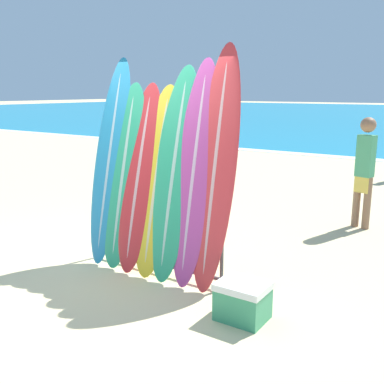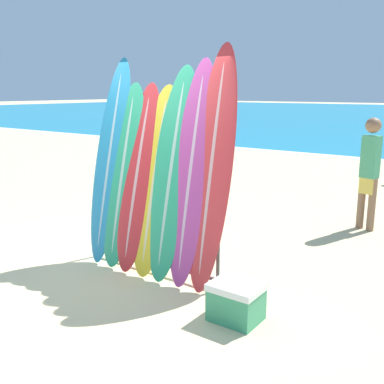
# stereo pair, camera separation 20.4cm
# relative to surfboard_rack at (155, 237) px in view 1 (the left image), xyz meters

# --- Properties ---
(ground_plane) EXTENTS (160.00, 160.00, 0.00)m
(ground_plane) POSITION_rel_surfboard_rack_xyz_m (-0.39, -0.27, -0.45)
(ground_plane) COLOR beige
(surfboard_rack) EXTENTS (1.88, 0.04, 0.82)m
(surfboard_rack) POSITION_rel_surfboard_rack_xyz_m (0.00, 0.00, 0.00)
(surfboard_rack) COLOR #47474C
(surfboard_rack) RESTS_ON ground_plane
(surfboard_slot_0) EXTENTS (0.51, 0.68, 2.56)m
(surfboard_slot_0) POSITION_rel_surfboard_rack_xyz_m (-0.76, 0.09, 0.83)
(surfboard_slot_0) COLOR teal
(surfboard_slot_0) RESTS_ON ground_plane
(surfboard_slot_1) EXTENTS (0.58, 0.61, 2.25)m
(surfboard_slot_1) POSITION_rel_surfboard_rack_xyz_m (-0.51, 0.05, 0.68)
(surfboard_slot_1) COLOR #289E70
(surfboard_slot_1) RESTS_ON ground_plane
(surfboard_slot_2) EXTENTS (0.54, 0.66, 2.25)m
(surfboard_slot_2) POSITION_rel_surfboard_rack_xyz_m (-0.26, 0.05, 0.68)
(surfboard_slot_2) COLOR red
(surfboard_slot_2) RESTS_ON ground_plane
(surfboard_slot_3) EXTENTS (0.57, 0.62, 2.23)m
(surfboard_slot_3) POSITION_rel_surfboard_rack_xyz_m (0.01, 0.05, 0.67)
(surfboard_slot_3) COLOR yellow
(surfboard_slot_3) RESTS_ON ground_plane
(surfboard_slot_4) EXTENTS (0.56, 0.67, 2.45)m
(surfboard_slot_4) POSITION_rel_surfboard_rack_xyz_m (0.25, 0.06, 0.77)
(surfboard_slot_4) COLOR #289E70
(surfboard_slot_4) RESTS_ON ground_plane
(surfboard_slot_5) EXTENTS (0.50, 0.61, 2.51)m
(surfboard_slot_5) POSITION_rel_surfboard_rack_xyz_m (0.53, 0.06, 0.81)
(surfboard_slot_5) COLOR #B23D8E
(surfboard_slot_5) RESTS_ON ground_plane
(surfboard_slot_6) EXTENTS (0.49, 0.58, 2.65)m
(surfboard_slot_6) POSITION_rel_surfboard_rack_xyz_m (0.79, 0.08, 0.88)
(surfboard_slot_6) COLOR red
(surfboard_slot_6) RESTS_ON ground_plane
(person_mid_beach) EXTENTS (0.29, 0.23, 1.75)m
(person_mid_beach) POSITION_rel_surfboard_rack_xyz_m (1.61, 3.25, 0.51)
(person_mid_beach) COLOR #846047
(person_mid_beach) RESTS_ON ground_plane
(cooler_box) EXTENTS (0.47, 0.39, 0.37)m
(cooler_box) POSITION_rel_surfboard_rack_xyz_m (1.41, -0.44, -0.26)
(cooler_box) COLOR #389366
(cooler_box) RESTS_ON ground_plane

